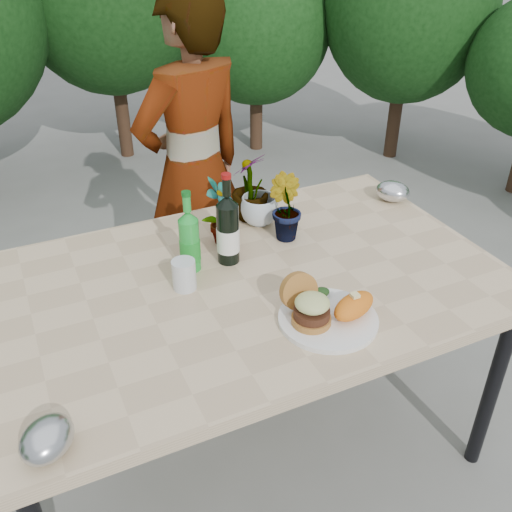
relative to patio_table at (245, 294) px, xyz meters
name	(u,v)px	position (x,y,z in m)	size (l,w,h in m)	color
ground	(247,441)	(0.00, 0.00, -0.69)	(80.00, 80.00, 0.00)	slate
patio_table	(245,294)	(0.00, 0.00, 0.00)	(1.60, 1.00, 0.75)	#CCB188
shrub_hedge	(106,36)	(0.01, 1.73, 0.46)	(6.95, 5.10, 2.17)	#382316
dinner_plate	(328,319)	(0.12, -0.29, 0.06)	(0.28, 0.28, 0.01)	white
burger_stack	(308,305)	(0.07, -0.27, 0.12)	(0.11, 0.16, 0.11)	#B7722D
sweet_potato	(354,306)	(0.19, -0.31, 0.10)	(0.15, 0.08, 0.06)	orange
grilled_veg	(317,294)	(0.14, -0.20, 0.09)	(0.08, 0.05, 0.03)	olive
wine_bottle	(228,230)	(0.00, 0.12, 0.17)	(0.07, 0.07, 0.31)	black
sparkling_water	(190,242)	(-0.13, 0.13, 0.16)	(0.07, 0.07, 0.27)	green
plastic_cup	(184,275)	(-0.18, 0.03, 0.10)	(0.07, 0.07, 0.10)	silver
seedling_left	(220,212)	(0.02, 0.23, 0.18)	(0.13, 0.09, 0.24)	#27581E
seedling_mid	(284,208)	(0.23, 0.18, 0.17)	(0.12, 0.10, 0.23)	#2D5C1F
seedling_right	(250,187)	(0.18, 0.36, 0.18)	(0.14, 0.14, 0.25)	#26541C
blue_bowl	(259,210)	(0.19, 0.30, 0.11)	(0.13, 0.13, 0.11)	silver
foil_packet_left	(47,439)	(-0.64, -0.42, 0.10)	(0.13, 0.11, 0.08)	#ADB0B4
foil_packet_right	(393,191)	(0.74, 0.25, 0.10)	(0.13, 0.11, 0.08)	silver
person	(194,171)	(0.12, 0.81, 0.07)	(0.56, 0.37, 1.53)	#A37351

